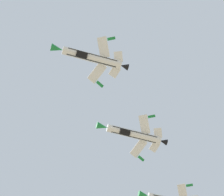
% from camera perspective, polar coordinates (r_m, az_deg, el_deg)
% --- Properties ---
extents(fighter_jet_right_wing, '(14.66, 10.41, 5.42)m').
position_cam_1_polar(fighter_jet_right_wing, '(110.47, -2.22, 4.19)').
color(fighter_jet_right_wing, silver).
extents(fighter_jet_left_outer, '(14.66, 10.44, 5.39)m').
position_cam_1_polar(fighter_jet_left_outer, '(120.16, 2.13, -3.72)').
color(fighter_jet_left_outer, silver).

